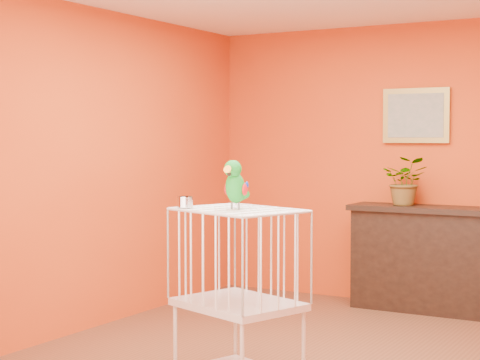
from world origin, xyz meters
The scene contains 7 objects.
room_shell centered at (0.00, 0.00, 1.58)m, with size 4.50×4.50×4.50m.
console_cabinet centered at (0.12, 2.03, 0.47)m, with size 1.27×0.46×0.94m.
potted_plant centered at (-0.03, 2.02, 1.11)m, with size 0.39×0.44×0.34m, color #26722D.
framed_picture centered at (0.00, 2.22, 1.75)m, with size 0.62×0.04×0.50m.
birdcage centered at (-0.19, -0.70, 0.58)m, with size 0.86×0.76×1.11m.
feed_cup centered at (-0.52, -0.79, 1.15)m, with size 0.10×0.10×0.07m, color silver.
parrot centered at (-0.21, -0.71, 1.26)m, with size 0.15×0.27×0.31m.
Camera 1 is at (2.26, -4.95, 1.54)m, focal length 60.00 mm.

